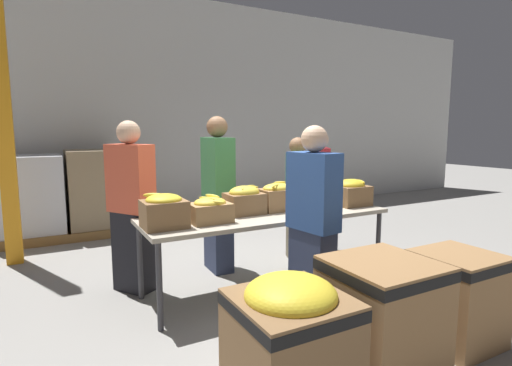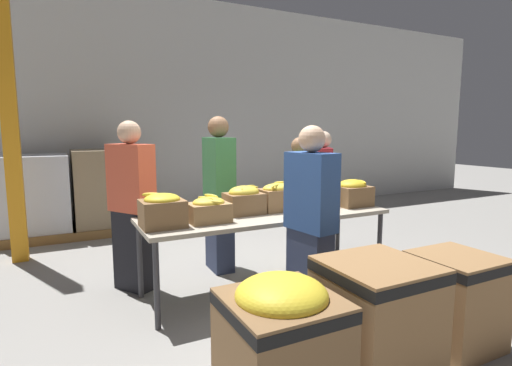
# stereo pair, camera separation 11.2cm
# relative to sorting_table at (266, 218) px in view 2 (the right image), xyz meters

# --- Properties ---
(ground_plane) EXTENTS (30.00, 30.00, 0.00)m
(ground_plane) POSITION_rel_sorting_table_xyz_m (0.00, 0.00, -0.73)
(ground_plane) COLOR gray
(wall_back) EXTENTS (16.00, 0.08, 4.00)m
(wall_back) POSITION_rel_sorting_table_xyz_m (0.00, 3.90, 1.27)
(wall_back) COLOR silver
(wall_back) RESTS_ON ground_plane
(sorting_table) EXTENTS (2.50, 0.82, 0.78)m
(sorting_table) POSITION_rel_sorting_table_xyz_m (0.00, 0.00, 0.00)
(sorting_table) COLOR #B2A893
(sorting_table) RESTS_ON ground_plane
(banana_box_0) EXTENTS (0.37, 0.31, 0.30)m
(banana_box_0) POSITION_rel_sorting_table_xyz_m (-1.06, -0.09, 0.20)
(banana_box_0) COLOR olive
(banana_box_0) RESTS_ON sorting_table
(banana_box_1) EXTENTS (0.37, 0.34, 0.25)m
(banana_box_1) POSITION_rel_sorting_table_xyz_m (-0.64, -0.09, 0.17)
(banana_box_1) COLOR #A37A4C
(banana_box_1) RESTS_ON sorting_table
(banana_box_2) EXTENTS (0.37, 0.28, 0.29)m
(banana_box_2) POSITION_rel_sorting_table_xyz_m (-0.21, 0.08, 0.20)
(banana_box_2) COLOR olive
(banana_box_2) RESTS_ON sorting_table
(banana_box_3) EXTENTS (0.37, 0.28, 0.30)m
(banana_box_3) POSITION_rel_sorting_table_xyz_m (0.18, 0.08, 0.20)
(banana_box_3) COLOR olive
(banana_box_3) RESTS_ON sorting_table
(banana_box_4) EXTENTS (0.37, 0.27, 0.30)m
(banana_box_4) POSITION_rel_sorting_table_xyz_m (0.62, 0.07, 0.20)
(banana_box_4) COLOR tan
(banana_box_4) RESTS_ON sorting_table
(banana_box_5) EXTENTS (0.37, 0.32, 0.29)m
(banana_box_5) POSITION_rel_sorting_table_xyz_m (1.04, -0.06, 0.20)
(banana_box_5) COLOR olive
(banana_box_5) RESTS_ON sorting_table
(volunteer_0) EXTENTS (0.33, 0.45, 1.52)m
(volunteer_0) POSITION_rel_sorting_table_xyz_m (0.79, 0.63, 0.03)
(volunteer_0) COLOR #6B604C
(volunteer_0) RESTS_ON ground_plane
(volunteer_1) EXTENTS (0.25, 0.48, 1.76)m
(volunteer_1) POSITION_rel_sorting_table_xyz_m (-0.21, 0.74, 0.15)
(volunteer_1) COLOR #2D3856
(volunteer_1) RESTS_ON ground_plane
(volunteer_2) EXTENTS (0.44, 0.51, 1.70)m
(volunteer_2) POSITION_rel_sorting_table_xyz_m (-1.20, 0.60, 0.12)
(volunteer_2) COLOR black
(volunteer_2) RESTS_ON ground_plane
(volunteer_3) EXTENTS (0.29, 0.47, 1.65)m
(volunteer_3) POSITION_rel_sorting_table_xyz_m (0.02, -0.75, 0.09)
(volunteer_3) COLOR #2D3856
(volunteer_3) RESTS_ON ground_plane
(volunteer_4) EXTENTS (0.41, 0.48, 1.60)m
(volunteer_4) POSITION_rel_sorting_table_xyz_m (1.24, 0.77, 0.06)
(volunteer_4) COLOR #2D3856
(volunteer_4) RESTS_ON ground_plane
(donation_bin_0) EXTENTS (0.63, 0.63, 0.79)m
(donation_bin_0) POSITION_rel_sorting_table_xyz_m (-0.75, -1.59, -0.31)
(donation_bin_0) COLOR olive
(donation_bin_0) RESTS_ON ground_plane
(donation_bin_1) EXTENTS (0.65, 0.65, 0.77)m
(donation_bin_1) POSITION_rel_sorting_table_xyz_m (-0.03, -1.59, -0.32)
(donation_bin_1) COLOR olive
(donation_bin_1) RESTS_ON ground_plane
(donation_bin_2) EXTENTS (0.55, 0.55, 0.70)m
(donation_bin_2) POSITION_rel_sorting_table_xyz_m (0.75, -1.59, -0.35)
(donation_bin_2) COLOR olive
(donation_bin_2) RESTS_ON ground_plane
(support_pillar) EXTENTS (0.18, 0.18, 4.00)m
(support_pillar) POSITION_rel_sorting_table_xyz_m (-2.31, 2.15, 1.27)
(support_pillar) COLOR orange
(support_pillar) RESTS_ON ground_plane
(pallet_stack_0) EXTENTS (1.01, 1.01, 1.24)m
(pallet_stack_0) POSITION_rel_sorting_table_xyz_m (-2.16, 3.24, -0.12)
(pallet_stack_0) COLOR olive
(pallet_stack_0) RESTS_ON ground_plane
(pallet_stack_1) EXTENTS (0.91, 0.91, 1.30)m
(pallet_stack_1) POSITION_rel_sorting_table_xyz_m (-1.22, 3.19, -0.09)
(pallet_stack_1) COLOR olive
(pallet_stack_1) RESTS_ON ground_plane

